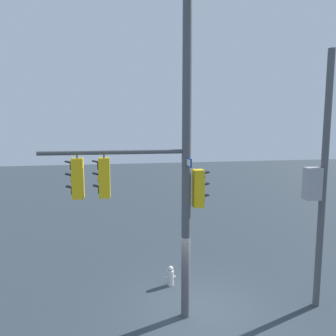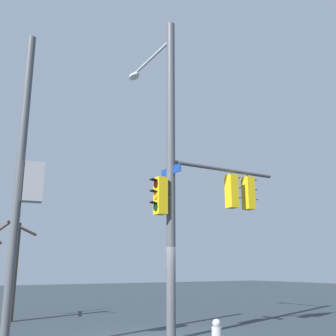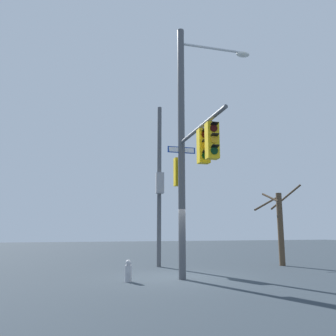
{
  "view_description": "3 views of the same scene",
  "coord_description": "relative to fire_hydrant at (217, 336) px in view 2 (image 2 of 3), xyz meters",
  "views": [
    {
      "loc": [
        -2.7,
        -9.13,
        5.8
      ],
      "look_at": [
        -0.9,
        0.45,
        4.51
      ],
      "focal_mm": 34.85,
      "sensor_mm": 36.0,
      "label": 1
    },
    {
      "loc": [
        5.61,
        9.99,
        1.9
      ],
      "look_at": [
        -0.03,
        0.47,
        4.67
      ],
      "focal_mm": 42.81,
      "sensor_mm": 36.0,
      "label": 2
    },
    {
      "loc": [
        -12.62,
        3.81,
        1.75
      ],
      "look_at": [
        -0.35,
        0.41,
        4.05
      ],
      "focal_mm": 36.58,
      "sensor_mm": 36.0,
      "label": 3
    }
  ],
  "objects": [
    {
      "name": "secondary_pole_assembly",
      "position": [
        4.26,
        -2.15,
        3.67
      ],
      "size": [
        0.71,
        0.45,
        8.03
      ],
      "rotation": [
        0.0,
        0.0,
        2.98
      ],
      "color": "#4C4F54",
      "rests_on": "ground"
    },
    {
      "name": "main_signal_pole_assembly",
      "position": [
        -0.55,
        -2.1,
        4.6
      ],
      "size": [
        4.74,
        3.63,
        9.79
      ],
      "rotation": [
        0.0,
        0.0,
        3.13
      ],
      "color": "#4C4F54",
      "rests_on": "ground"
    },
    {
      "name": "fire_hydrant",
      "position": [
        0.0,
        0.0,
        0.0
      ],
      "size": [
        0.38,
        0.24,
        0.73
      ],
      "color": "#B2B2B7",
      "rests_on": "ground"
    },
    {
      "name": "bare_tree_behind_pole",
      "position": [
        3.32,
        -8.21,
        1.68
      ],
      "size": [
        1.86,
        2.25,
        4.07
      ],
      "color": "#4C3C2B",
      "rests_on": "ground"
    }
  ]
}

